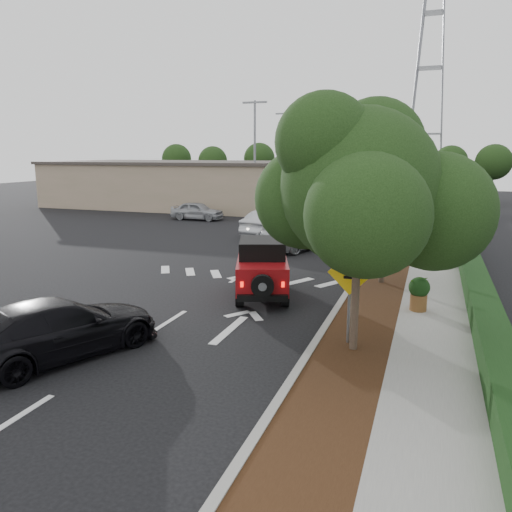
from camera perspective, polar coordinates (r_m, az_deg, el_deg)
The scene contains 19 objects.
ground at distance 15.32m, azimuth -10.04°, elevation -7.45°, with size 120.00×120.00×0.00m, color black.
curb at distance 25.17m, azimuth 13.08°, elevation 0.19°, with size 0.20×70.00×0.15m, color #9E9B93.
planting_strip at distance 25.08m, azimuth 15.34°, elevation -0.00°, with size 1.80×70.00×0.12m, color black.
sidewalk at distance 25.03m, azimuth 19.68°, elevation -0.30°, with size 2.00×70.00×0.12m, color gray.
hedge at distance 25.02m, azimuth 22.93°, elevation 0.25°, with size 0.80×70.00×0.80m, color black.
commercial_building at distance 48.57m, azimuth -9.24°, elevation 8.09°, with size 22.00×12.00×4.00m, color gray.
transmission_tower at distance 60.76m, azimuth 18.37°, elevation 6.47°, with size 7.00×4.00×28.00m, color slate, non-canonical shape.
street_tree_near at distance 13.14m, azimuth 11.01°, elevation -10.81°, with size 3.80×3.80×5.92m, color black, non-canonical shape.
street_tree_mid at distance 19.75m, azimuth 14.09°, elevation -3.24°, with size 3.20×3.20×5.32m, color black, non-canonical shape.
street_tree_far at distance 26.07m, azimuth 15.51°, elevation 0.29°, with size 3.40×3.40×5.62m, color black, non-canonical shape.
light_pole_a at distance 41.22m, azimuth -0.14°, elevation 4.81°, with size 2.00×0.22×9.00m, color slate, non-canonical shape.
light_pole_b at distance 52.88m, azimuth 3.23°, elevation 6.34°, with size 2.00×0.22×9.00m, color slate, non-canonical shape.
red_jeep at distance 17.65m, azimuth 0.70°, elevation -1.29°, with size 2.78×4.05×1.99m.
silver_suv_ahead at distance 26.51m, azimuth 4.75°, elevation 2.51°, with size 2.48×5.37×1.49m, color #9EA2A5.
black_suv_oncoming at distance 13.36m, azimuth -21.60°, elevation -7.68°, with size 2.06×5.08×1.47m, color black.
silver_sedan_oncoming at distance 30.67m, azimuth 1.73°, elevation 3.83°, with size 1.61×4.62×1.52m, color #AFB2B7.
parked_suv at distance 37.88m, azimuth -6.75°, elevation 5.15°, with size 1.60×3.99×1.36m, color #9FA1A7.
speed_hump_sign at distance 12.95m, azimuth 10.66°, elevation -3.24°, with size 1.14×0.11×2.44m.
terracotta_planter at distance 16.42m, azimuth 18.14°, elevation -3.76°, with size 0.65×0.65×1.14m.
Camera 1 is at (7.25, -12.54, 5.00)m, focal length 35.00 mm.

